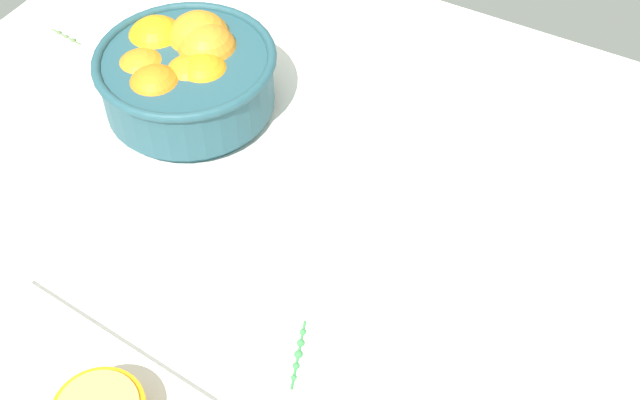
{
  "coord_description": "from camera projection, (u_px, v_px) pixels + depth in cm",
  "views": [
    {
      "loc": [
        27.71,
        -51.01,
        72.46
      ],
      "look_at": [
        -0.11,
        -0.76,
        7.59
      ],
      "focal_mm": 46.39,
      "sensor_mm": 36.0,
      "label": 1
    }
  ],
  "objects": [
    {
      "name": "ground_plane",
      "position": [
        324.0,
        249.0,
        0.94
      ],
      "size": [
        121.81,
        97.24,
        3.0
      ],
      "primitive_type": "cube",
      "color": "white"
    },
    {
      "name": "herb_sprig_0",
      "position": [
        66.0,
        36.0,
        1.17
      ],
      "size": [
        5.86,
        1.17,
        0.81
      ],
      "color": "#556E44",
      "rests_on": "ground_plane"
    },
    {
      "name": "herb_sprig_1",
      "position": [
        299.0,
        352.0,
        0.83
      ],
      "size": [
        3.01,
        7.6,
        0.91
      ],
      "color": "#388845",
      "rests_on": "ground_plane"
    },
    {
      "name": "spoon",
      "position": [
        523.0,
        256.0,
        0.91
      ],
      "size": [
        13.29,
        10.04,
        1.0
      ],
      "color": "silver",
      "rests_on": "ground_plane"
    },
    {
      "name": "fruit_bowl",
      "position": [
        185.0,
        74.0,
        1.04
      ],
      "size": [
        22.74,
        22.74,
        11.16
      ],
      "color": "#234C56",
      "rests_on": "ground_plane"
    }
  ]
}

